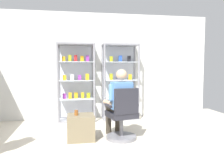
% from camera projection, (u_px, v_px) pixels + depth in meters
% --- Properties ---
extents(ground_plane, '(7.20, 7.20, 0.00)m').
position_uv_depth(ground_plane, '(122.00, 168.00, 2.94)').
color(ground_plane, beige).
extents(back_wall, '(6.00, 0.10, 2.70)m').
position_uv_depth(back_wall, '(97.00, 66.00, 5.78)').
color(back_wall, silver).
rests_on(back_wall, ground).
extents(display_cabinet_left, '(0.90, 0.45, 1.90)m').
position_uv_depth(display_cabinet_left, '(76.00, 82.00, 5.49)').
color(display_cabinet_left, gray).
rests_on(display_cabinet_left, ground).
extents(display_cabinet_right, '(0.90, 0.45, 1.90)m').
position_uv_depth(display_cabinet_right, '(120.00, 81.00, 5.67)').
color(display_cabinet_right, gray).
rests_on(display_cabinet_right, ground).
extents(office_chair, '(0.61, 0.58, 0.96)m').
position_uv_depth(office_chair, '(123.00, 119.00, 4.05)').
color(office_chair, slate).
rests_on(office_chair, ground).
extents(seated_shopkeeper, '(0.54, 0.61, 1.29)m').
position_uv_depth(seated_shopkeeper, '(119.00, 100.00, 4.17)').
color(seated_shopkeeper, '#3F382D').
rests_on(seated_shopkeeper, ground).
extents(storage_crate, '(0.49, 0.46, 0.46)m').
position_uv_depth(storage_crate, '(81.00, 127.00, 4.08)').
color(storage_crate, '#72664C').
rests_on(storage_crate, ground).
extents(tea_glass, '(0.07, 0.07, 0.10)m').
position_uv_depth(tea_glass, '(76.00, 113.00, 4.03)').
color(tea_glass, brown).
rests_on(tea_glass, storage_crate).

